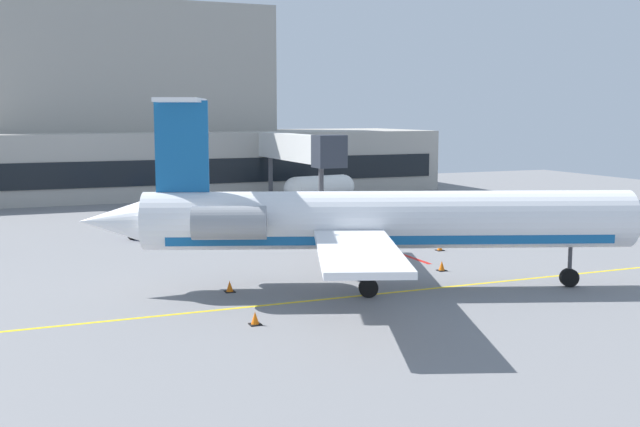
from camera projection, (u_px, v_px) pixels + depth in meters
name	position (u px, v px, depth m)	size (l,w,h in m)	color
ground	(350.00, 287.00, 37.88)	(120.00, 120.00, 0.11)	slate
terminal_building	(140.00, 122.00, 81.14)	(60.06, 16.55, 19.86)	#ADA89E
jet_bridge_west	(299.00, 149.00, 68.82)	(2.40, 17.15, 6.68)	silver
regional_jet	(377.00, 220.00, 37.02)	(28.03, 21.65, 9.14)	white
baggage_tug	(192.00, 206.00, 62.77)	(2.79, 3.76, 2.10)	#1E4CB2
pushback_tractor	(155.00, 223.00, 52.87)	(3.46, 3.25, 2.12)	#19389E
fuel_tank	(320.00, 187.00, 73.12)	(7.48, 3.10, 2.57)	white
safety_cone_alpha	(442.00, 266.00, 41.58)	(0.47, 0.47, 0.55)	orange
safety_cone_bravo	(230.00, 287.00, 36.64)	(0.47, 0.47, 0.55)	orange
safety_cone_charlie	(255.00, 319.00, 30.97)	(0.47, 0.47, 0.55)	orange
safety_cone_delta	(440.00, 247.00, 47.68)	(0.47, 0.47, 0.55)	orange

